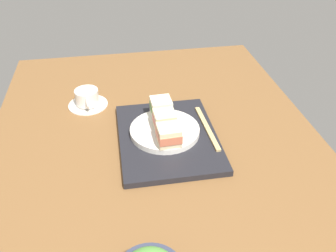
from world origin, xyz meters
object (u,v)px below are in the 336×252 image
Objects in this scene: sandwich_near at (169,135)px; chopsticks_pair at (207,128)px; coffee_cup at (87,99)px; sandwich_plate at (165,131)px; sandwich_far at (161,108)px; sandwich_middle at (165,121)px.

sandwich_near is 15.39cm from chopsticks_pair.
coffee_cup is (22.70, 36.25, 0.38)cm from chopsticks_pair.
sandwich_near is at bearing -179.95° from sandwich_plate.
sandwich_far is (13.97, 0.01, 0.20)cm from sandwich_near.
sandwich_far is at bearing 0.05° from sandwich_near.
sandwich_middle is at bearing -179.95° from sandwich_far.
sandwich_middle is 32.65cm from coffee_cup.
sandwich_far is at bearing -124.17° from coffee_cup.
coffee_cup is at bearing 37.96° from sandwich_near.
sandwich_middle reaches higher than sandwich_plate.
sandwich_near is 0.30× the size of chopsticks_pair.
sandwich_middle is 13.73cm from chopsticks_pair.
chopsticks_pair is at bearing -118.07° from sandwich_far.
sandwich_middle is (0.00, -0.00, 3.62)cm from sandwich_plate.
sandwich_far is at bearing 0.05° from sandwich_plate.
sandwich_far is 0.50× the size of coffee_cup.
coffee_cup reaches higher than sandwich_plate.
sandwich_plate is 1.55× the size of coffee_cup.
sandwich_plate reaches higher than chopsticks_pair.
sandwich_plate is at bearing -134.43° from coffee_cup.
sandwich_middle is 0.50× the size of coffee_cup.
coffee_cup is (22.70, 23.16, -0.16)cm from sandwich_plate.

